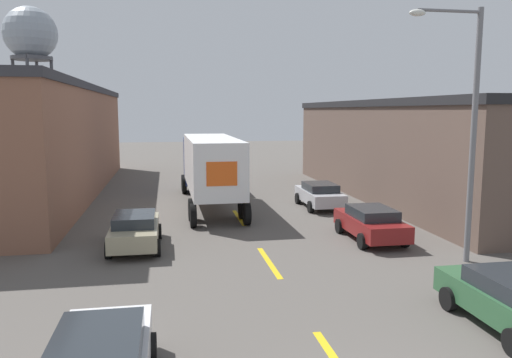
{
  "coord_description": "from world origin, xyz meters",
  "views": [
    {
      "loc": [
        -3.43,
        -6.65,
        5.29
      ],
      "look_at": [
        0.23,
        13.91,
        2.43
      ],
      "focal_mm": 35.0,
      "sensor_mm": 36.0,
      "label": 1
    }
  ],
  "objects_px": {
    "parked_car_left_far": "(135,230)",
    "street_lamp": "(467,119)",
    "parked_car_right_mid": "(371,222)",
    "parked_car_right_near": "(512,300)",
    "semi_truck": "(209,163)",
    "parked_car_right_far": "(320,194)",
    "water_tower": "(31,37)"
  },
  "relations": [
    {
      "from": "parked_car_right_mid",
      "to": "water_tower",
      "type": "height_order",
      "value": "water_tower"
    },
    {
      "from": "semi_truck",
      "to": "parked_car_right_near",
      "type": "xyz_separation_m",
      "value": [
        5.89,
        -17.53,
        -1.63
      ]
    },
    {
      "from": "parked_car_right_mid",
      "to": "parked_car_left_far",
      "type": "relative_size",
      "value": 1.0
    },
    {
      "from": "parked_car_right_mid",
      "to": "parked_car_left_far",
      "type": "xyz_separation_m",
      "value": [
        -9.49,
        0.43,
        0.0
      ]
    },
    {
      "from": "parked_car_right_near",
      "to": "parked_car_right_mid",
      "type": "xyz_separation_m",
      "value": [
        0.0,
        8.61,
        0.0
      ]
    },
    {
      "from": "parked_car_right_near",
      "to": "parked_car_left_far",
      "type": "xyz_separation_m",
      "value": [
        -9.49,
        9.04,
        0.0
      ]
    },
    {
      "from": "parked_car_right_far",
      "to": "parked_car_left_far",
      "type": "relative_size",
      "value": 1.0
    },
    {
      "from": "parked_car_left_far",
      "to": "street_lamp",
      "type": "bearing_deg",
      "value": -18.67
    },
    {
      "from": "parked_car_right_near",
      "to": "water_tower",
      "type": "relative_size",
      "value": 0.29
    },
    {
      "from": "parked_car_right_near",
      "to": "street_lamp",
      "type": "xyz_separation_m",
      "value": [
        1.87,
        5.2,
        4.28
      ]
    },
    {
      "from": "semi_truck",
      "to": "parked_car_right_far",
      "type": "relative_size",
      "value": 2.98
    },
    {
      "from": "parked_car_right_mid",
      "to": "semi_truck",
      "type": "bearing_deg",
      "value": 123.44
    },
    {
      "from": "semi_truck",
      "to": "parked_car_right_mid",
      "type": "distance_m",
      "value": 10.82
    },
    {
      "from": "parked_car_right_far",
      "to": "street_lamp",
      "type": "relative_size",
      "value": 0.48
    },
    {
      "from": "parked_car_right_near",
      "to": "street_lamp",
      "type": "distance_m",
      "value": 6.99
    },
    {
      "from": "parked_car_left_far",
      "to": "street_lamp",
      "type": "relative_size",
      "value": 0.48
    },
    {
      "from": "semi_truck",
      "to": "street_lamp",
      "type": "bearing_deg",
      "value": -58.24
    },
    {
      "from": "water_tower",
      "to": "street_lamp",
      "type": "xyz_separation_m",
      "value": [
        21.66,
        -32.3,
        -6.74
      ]
    },
    {
      "from": "parked_car_right_far",
      "to": "parked_car_left_far",
      "type": "xyz_separation_m",
      "value": [
        -9.49,
        -6.61,
        0.0
      ]
    },
    {
      "from": "semi_truck",
      "to": "water_tower",
      "type": "distance_m",
      "value": 26.08
    },
    {
      "from": "semi_truck",
      "to": "parked_car_right_near",
      "type": "bearing_deg",
      "value": -71.86
    },
    {
      "from": "parked_car_right_near",
      "to": "parked_car_right_far",
      "type": "distance_m",
      "value": 15.65
    },
    {
      "from": "semi_truck",
      "to": "parked_car_left_far",
      "type": "bearing_deg",
      "value": -113.42
    },
    {
      "from": "water_tower",
      "to": "street_lamp",
      "type": "height_order",
      "value": "water_tower"
    },
    {
      "from": "parked_car_right_far",
      "to": "parked_car_left_far",
      "type": "height_order",
      "value": "same"
    },
    {
      "from": "parked_car_right_far",
      "to": "water_tower",
      "type": "xyz_separation_m",
      "value": [
        -19.8,
        21.85,
        11.02
      ]
    },
    {
      "from": "parked_car_right_far",
      "to": "street_lamp",
      "type": "distance_m",
      "value": 11.44
    },
    {
      "from": "parked_car_right_mid",
      "to": "parked_car_right_near",
      "type": "bearing_deg",
      "value": -90.0
    },
    {
      "from": "semi_truck",
      "to": "parked_car_right_far",
      "type": "height_order",
      "value": "semi_truck"
    },
    {
      "from": "parked_car_left_far",
      "to": "water_tower",
      "type": "height_order",
      "value": "water_tower"
    },
    {
      "from": "parked_car_right_near",
      "to": "parked_car_left_far",
      "type": "height_order",
      "value": "same"
    },
    {
      "from": "semi_truck",
      "to": "parked_car_right_far",
      "type": "xyz_separation_m",
      "value": [
        5.89,
        -1.88,
        -1.63
      ]
    }
  ]
}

